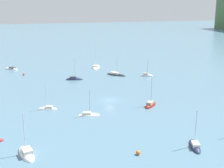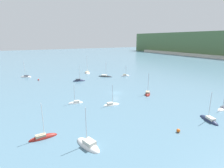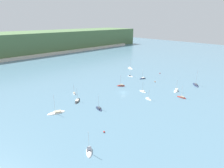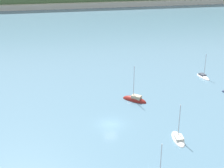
{
  "view_description": "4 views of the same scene",
  "coord_description": "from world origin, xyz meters",
  "px_view_note": "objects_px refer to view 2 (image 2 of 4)",
  "views": [
    {
      "loc": [
        79.72,
        -20.19,
        26.88
      ],
      "look_at": [
        -2.86,
        1.46,
        3.78
      ],
      "focal_mm": 50.0,
      "sensor_mm": 36.0,
      "label": 1
    },
    {
      "loc": [
        55.1,
        -32.68,
        20.17
      ],
      "look_at": [
        -8.94,
        3.15,
        1.04
      ],
      "focal_mm": 28.0,
      "sensor_mm": 36.0,
      "label": 2
    },
    {
      "loc": [
        -76.32,
        -69.69,
        43.75
      ],
      "look_at": [
        2.75,
        13.33,
        1.65
      ],
      "focal_mm": 28.0,
      "sensor_mm": 36.0,
      "label": 3
    },
    {
      "loc": [
        -11.15,
        -50.35,
        28.76
      ],
      "look_at": [
        3.28,
        13.03,
        2.81
      ],
      "focal_mm": 50.0,
      "sensor_mm": 36.0,
      "label": 4
    }
  ],
  "objects_px": {
    "sailboat_3": "(88,145)",
    "sailboat_10": "(209,120)",
    "mooring_buoy_0": "(38,80)",
    "sailboat_0": "(79,81)",
    "sailboat_12": "(111,105)",
    "sailboat_11": "(223,109)",
    "sailboat_2": "(148,94)",
    "sailboat_8": "(26,77)",
    "mooring_buoy_2": "(178,131)",
    "sailboat_9": "(76,103)",
    "sailboat_1": "(87,73)",
    "sailboat_6": "(105,76)",
    "sailboat_7": "(43,138)",
    "sailboat_13": "(125,76)"
  },
  "relations": [
    {
      "from": "sailboat_1",
      "to": "sailboat_11",
      "type": "height_order",
      "value": "sailboat_1"
    },
    {
      "from": "sailboat_3",
      "to": "mooring_buoy_2",
      "type": "height_order",
      "value": "sailboat_3"
    },
    {
      "from": "sailboat_10",
      "to": "sailboat_12",
      "type": "xyz_separation_m",
      "value": [
        -21.55,
        -16.34,
        -0.01
      ]
    },
    {
      "from": "sailboat_12",
      "to": "sailboat_6",
      "type": "bearing_deg",
      "value": 74.45
    },
    {
      "from": "sailboat_2",
      "to": "sailboat_8",
      "type": "relative_size",
      "value": 0.94
    },
    {
      "from": "sailboat_2",
      "to": "sailboat_12",
      "type": "distance_m",
      "value": 17.18
    },
    {
      "from": "sailboat_8",
      "to": "sailboat_9",
      "type": "height_order",
      "value": "sailboat_8"
    },
    {
      "from": "sailboat_2",
      "to": "sailboat_3",
      "type": "relative_size",
      "value": 1.02
    },
    {
      "from": "sailboat_9",
      "to": "sailboat_0",
      "type": "bearing_deg",
      "value": -99.14
    },
    {
      "from": "mooring_buoy_0",
      "to": "sailboat_2",
      "type": "bearing_deg",
      "value": 36.34
    },
    {
      "from": "mooring_buoy_2",
      "to": "sailboat_8",
      "type": "bearing_deg",
      "value": -162.32
    },
    {
      "from": "sailboat_6",
      "to": "sailboat_10",
      "type": "distance_m",
      "value": 60.03
    },
    {
      "from": "sailboat_7",
      "to": "sailboat_0",
      "type": "bearing_deg",
      "value": 61.17
    },
    {
      "from": "mooring_buoy_2",
      "to": "sailboat_13",
      "type": "bearing_deg",
      "value": 157.73
    },
    {
      "from": "sailboat_11",
      "to": "mooring_buoy_2",
      "type": "distance_m",
      "value": 22.21
    },
    {
      "from": "sailboat_3",
      "to": "sailboat_10",
      "type": "distance_m",
      "value": 31.15
    },
    {
      "from": "sailboat_1",
      "to": "mooring_buoy_2",
      "type": "xyz_separation_m",
      "value": [
        75.25,
        -8.03,
        0.33
      ]
    },
    {
      "from": "sailboat_6",
      "to": "sailboat_12",
      "type": "height_order",
      "value": "sailboat_6"
    },
    {
      "from": "sailboat_2",
      "to": "sailboat_10",
      "type": "xyz_separation_m",
      "value": [
        24.27,
        -0.62,
        -0.01
      ]
    },
    {
      "from": "sailboat_3",
      "to": "sailboat_0",
      "type": "bearing_deg",
      "value": -32.14
    },
    {
      "from": "sailboat_2",
      "to": "sailboat_12",
      "type": "relative_size",
      "value": 1.27
    },
    {
      "from": "sailboat_9",
      "to": "mooring_buoy_0",
      "type": "bearing_deg",
      "value": -69.37
    },
    {
      "from": "sailboat_1",
      "to": "mooring_buoy_0",
      "type": "bearing_deg",
      "value": 119.92
    },
    {
      "from": "sailboat_6",
      "to": "sailboat_9",
      "type": "relative_size",
      "value": 1.28
    },
    {
      "from": "sailboat_8",
      "to": "sailboat_11",
      "type": "xyz_separation_m",
      "value": [
        77.28,
        47.51,
        -0.01
      ]
    },
    {
      "from": "sailboat_10",
      "to": "sailboat_7",
      "type": "bearing_deg",
      "value": 88.5
    },
    {
      "from": "sailboat_0",
      "to": "sailboat_2",
      "type": "relative_size",
      "value": 0.96
    },
    {
      "from": "sailboat_8",
      "to": "sailboat_13",
      "type": "distance_m",
      "value": 53.96
    },
    {
      "from": "sailboat_8",
      "to": "mooring_buoy_0",
      "type": "bearing_deg",
      "value": 149.82
    },
    {
      "from": "sailboat_13",
      "to": "mooring_buoy_0",
      "type": "height_order",
      "value": "sailboat_13"
    },
    {
      "from": "mooring_buoy_0",
      "to": "sailboat_1",
      "type": "bearing_deg",
      "value": 103.08
    },
    {
      "from": "sailboat_1",
      "to": "sailboat_7",
      "type": "relative_size",
      "value": 1.28
    },
    {
      "from": "sailboat_9",
      "to": "sailboat_10",
      "type": "bearing_deg",
      "value": 143.56
    },
    {
      "from": "sailboat_2",
      "to": "sailboat_7",
      "type": "xyz_separation_m",
      "value": [
        12.21,
        -38.6,
        -0.02
      ]
    },
    {
      "from": "sailboat_12",
      "to": "mooring_buoy_2",
      "type": "bearing_deg",
      "value": -68.24
    },
    {
      "from": "sailboat_9",
      "to": "sailboat_12",
      "type": "bearing_deg",
      "value": 154.58
    },
    {
      "from": "sailboat_8",
      "to": "sailboat_9",
      "type": "relative_size",
      "value": 1.42
    },
    {
      "from": "sailboat_2",
      "to": "sailboat_13",
      "type": "distance_m",
      "value": 33.15
    },
    {
      "from": "sailboat_12",
      "to": "sailboat_13",
      "type": "bearing_deg",
      "value": 59.6
    },
    {
      "from": "sailboat_2",
      "to": "sailboat_7",
      "type": "distance_m",
      "value": 40.48
    },
    {
      "from": "sailboat_11",
      "to": "sailboat_0",
      "type": "bearing_deg",
      "value": -69.66
    },
    {
      "from": "sailboat_10",
      "to": "mooring_buoy_0",
      "type": "distance_m",
      "value": 75.58
    },
    {
      "from": "sailboat_3",
      "to": "sailboat_7",
      "type": "xyz_separation_m",
      "value": [
        -7.15,
        -7.21,
        -0.03
      ]
    },
    {
      "from": "sailboat_3",
      "to": "sailboat_11",
      "type": "height_order",
      "value": "sailboat_3"
    },
    {
      "from": "sailboat_7",
      "to": "sailboat_2",
      "type": "bearing_deg",
      "value": 15.97
    },
    {
      "from": "sailboat_10",
      "to": "mooring_buoy_2",
      "type": "relative_size",
      "value": 10.18
    },
    {
      "from": "mooring_buoy_0",
      "to": "sailboat_12",
      "type": "bearing_deg",
      "value": 18.36
    },
    {
      "from": "sailboat_8",
      "to": "sailboat_9",
      "type": "bearing_deg",
      "value": 138.64
    },
    {
      "from": "sailboat_1",
      "to": "sailboat_10",
      "type": "distance_m",
      "value": 75.22
    },
    {
      "from": "sailboat_9",
      "to": "sailboat_11",
      "type": "bearing_deg",
      "value": 155.96
    }
  ]
}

